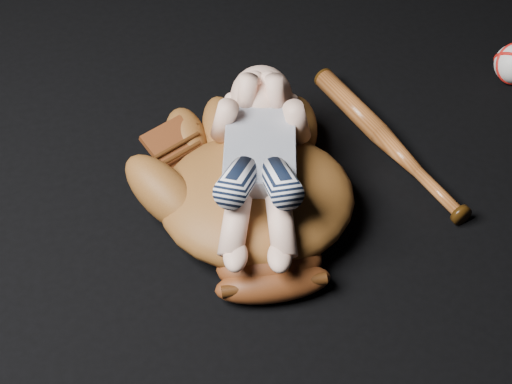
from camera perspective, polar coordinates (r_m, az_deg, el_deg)
baseball_glove at (r=1.19m, az=0.05°, el=0.08°), size 0.40×0.45×0.13m
newborn_baby at (r=1.15m, az=0.27°, el=2.32°), size 0.26×0.41×0.15m
baseball_bat at (r=1.36m, az=9.57°, el=3.61°), size 0.15×0.40×0.04m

